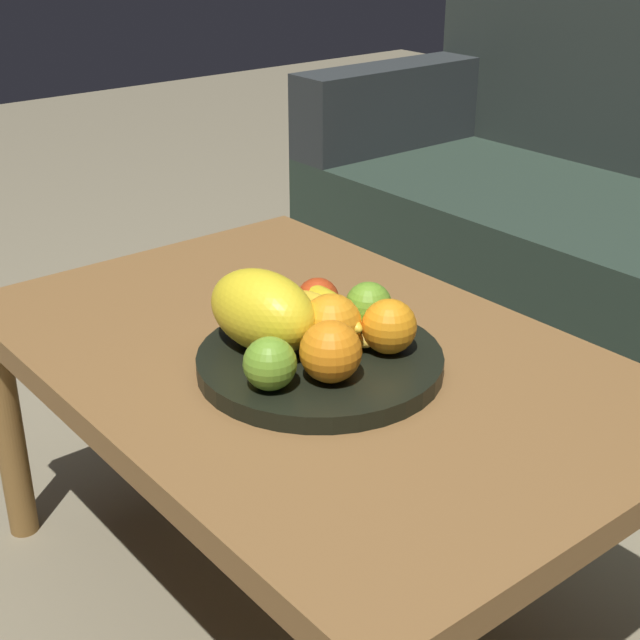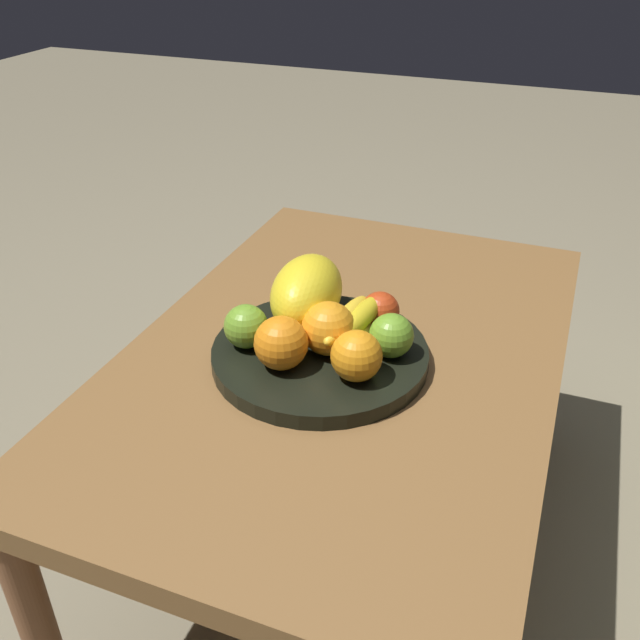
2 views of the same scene
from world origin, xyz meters
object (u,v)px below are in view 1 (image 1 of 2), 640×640
(apple_front, at_px, (270,364))
(banana_bunch, at_px, (331,319))
(apple_left, at_px, (318,299))
(fruit_bowl, at_px, (320,362))
(orange_front, at_px, (331,324))
(orange_left, at_px, (331,352))
(coffee_table, at_px, (310,382))
(apple_right, at_px, (368,305))
(orange_right, at_px, (389,326))
(melon_large_front, at_px, (263,311))

(apple_front, distance_m, banana_bunch, 0.16)
(apple_front, bearing_deg, apple_left, 125.05)
(apple_left, xyz_separation_m, banana_bunch, (0.06, -0.02, -0.00))
(fruit_bowl, height_order, orange_front, orange_front)
(orange_front, height_order, orange_left, orange_front)
(orange_front, distance_m, apple_front, 0.13)
(fruit_bowl, bearing_deg, apple_left, 142.72)
(coffee_table, height_order, orange_left, orange_left)
(apple_front, bearing_deg, apple_right, 104.60)
(orange_front, relative_size, apple_front, 1.21)
(fruit_bowl, xyz_separation_m, apple_right, (-0.02, 0.11, 0.05))
(orange_right, bearing_deg, banana_bunch, -158.41)
(fruit_bowl, xyz_separation_m, banana_bunch, (-0.03, 0.04, 0.04))
(coffee_table, bearing_deg, fruit_bowl, -25.16)
(apple_right, bearing_deg, fruit_bowl, -78.48)
(fruit_bowl, relative_size, apple_right, 4.95)
(orange_left, xyz_separation_m, apple_right, (-0.09, 0.14, -0.01))
(melon_large_front, xyz_separation_m, orange_front, (0.07, 0.06, -0.01))
(apple_left, bearing_deg, orange_right, 3.33)
(apple_front, xyz_separation_m, apple_right, (-0.06, 0.21, -0.00))
(orange_left, xyz_separation_m, apple_left, (-0.15, 0.10, -0.01))
(fruit_bowl, bearing_deg, apple_front, -72.45)
(orange_right, xyz_separation_m, apple_front, (-0.02, -0.18, -0.00))
(orange_right, xyz_separation_m, apple_right, (-0.08, 0.03, -0.00))
(melon_large_front, bearing_deg, apple_left, 102.34)
(coffee_table, distance_m, orange_left, 0.18)
(coffee_table, height_order, apple_front, apple_front)
(orange_front, distance_m, banana_bunch, 0.05)
(fruit_bowl, xyz_separation_m, orange_front, (0.00, 0.02, 0.05))
(apple_front, bearing_deg, banana_bunch, 112.88)
(coffee_table, height_order, orange_front, orange_front)
(fruit_bowl, bearing_deg, apple_right, 101.52)
(orange_front, bearing_deg, apple_left, 150.86)
(melon_large_front, relative_size, apple_left, 2.80)
(orange_left, distance_m, orange_right, 0.11)
(coffee_table, bearing_deg, orange_left, -27.05)
(orange_left, bearing_deg, apple_left, 146.20)
(apple_front, bearing_deg, melon_large_front, 148.44)
(apple_left, height_order, apple_right, apple_right)
(orange_left, bearing_deg, coffee_table, 152.95)
(melon_large_front, height_order, orange_left, melon_large_front)
(orange_right, distance_m, apple_right, 0.08)
(fruit_bowl, xyz_separation_m, apple_left, (-0.09, 0.07, 0.04))
(orange_front, distance_m, apple_left, 0.11)
(orange_front, xyz_separation_m, apple_left, (-0.09, 0.05, -0.01))
(fruit_bowl, bearing_deg, orange_right, 55.02)
(coffee_table, relative_size, orange_right, 13.38)
(fruit_bowl, bearing_deg, orange_left, -28.53)
(coffee_table, bearing_deg, apple_left, 130.27)
(orange_front, height_order, apple_front, orange_front)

